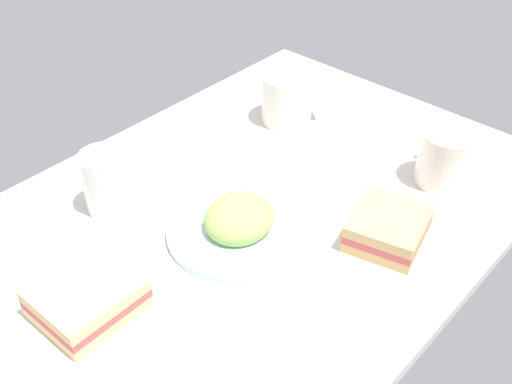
% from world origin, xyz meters
% --- Properties ---
extents(tabletop, '(0.90, 0.64, 0.02)m').
position_xyz_m(tabletop, '(0.00, 0.00, 0.01)').
color(tabletop, beige).
rests_on(tabletop, ground).
extents(plate_of_food, '(0.21, 0.21, 0.06)m').
position_xyz_m(plate_of_food, '(0.06, 0.02, 0.04)').
color(plate_of_food, silver).
rests_on(plate_of_food, tabletop).
extents(coffee_mug_black, '(0.10, 0.09, 0.09)m').
position_xyz_m(coffee_mug_black, '(-0.25, 0.17, 0.07)').
color(coffee_mug_black, silver).
rests_on(coffee_mug_black, tabletop).
extents(coffee_mug_milky, '(0.11, 0.10, 0.09)m').
position_xyz_m(coffee_mug_milky, '(-0.22, -0.13, 0.07)').
color(coffee_mug_milky, silver).
rests_on(coffee_mug_milky, tabletop).
extents(sandwich_main, '(0.12, 0.11, 0.04)m').
position_xyz_m(sandwich_main, '(0.29, -0.02, 0.04)').
color(sandwich_main, '#DBB77A').
rests_on(sandwich_main, tabletop).
extents(sandwich_side, '(0.13, 0.12, 0.04)m').
position_xyz_m(sandwich_side, '(-0.07, 0.19, 0.04)').
color(sandwich_side, tan).
rests_on(sandwich_side, tabletop).
extents(glass_of_milk, '(0.07, 0.07, 0.10)m').
position_xyz_m(glass_of_milk, '(0.15, -0.16, 0.06)').
color(glass_of_milk, silver).
rests_on(glass_of_milk, tabletop).
extents(paper_napkin, '(0.19, 0.19, 0.00)m').
position_xyz_m(paper_napkin, '(-0.14, 0.03, 0.02)').
color(paper_napkin, white).
rests_on(paper_napkin, tabletop).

